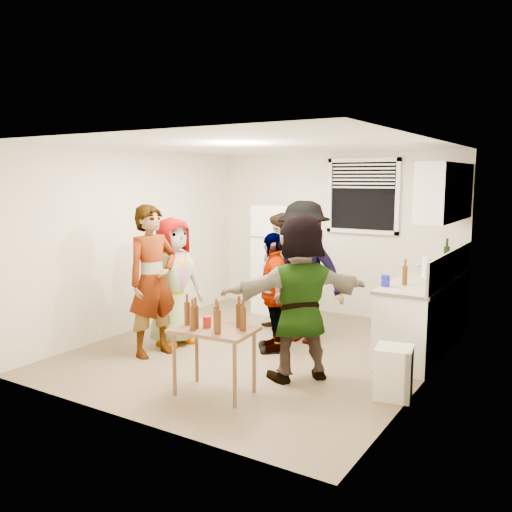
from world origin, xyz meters
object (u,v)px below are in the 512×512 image
Objects in this scene: guest_grey at (175,343)px; guest_black at (273,350)px; blue_cup at (385,287)px; guest_back_right at (303,341)px; serving_table at (215,394)px; beer_bottle_counter at (404,285)px; red_cup at (207,327)px; guest_orange at (299,378)px; refrigerator at (281,259)px; beer_bottle_table at (239,328)px; guest_stripe at (155,354)px; kettle at (430,273)px; wine_bottle at (446,269)px; trash_bin at (394,372)px; guest_back_left at (283,333)px.

guest_grey reaches higher than guest_black.
blue_cup is 2.78m from guest_grey.
serving_table is at bearing -84.91° from guest_back_right.
beer_bottle_counter is 2.40m from red_cup.
guest_orange is (0.51, 0.82, 0.00)m from serving_table.
guest_orange is (0.56, -1.20, 0.00)m from guest_back_right.
guest_back_right is at bearing -50.59° from refrigerator.
beer_bottle_table is at bearing -120.80° from beer_bottle_counter.
guest_stripe is at bearing 163.45° from beer_bottle_table.
kettle is 1.12× the size of beer_bottle_counter.
wine_bottle is 0.17× the size of guest_stripe.
guest_grey is at bearing -98.91° from refrigerator.
wine_bottle reaches higher than guest_back_right.
guest_orange is at bearing -178.72° from trash_bin.
refrigerator is 7.66× the size of beer_bottle_counter.
serving_table is 1.46m from guest_stripe.
guest_black is at bearing 94.37° from red_cup.
blue_cup is 0.07× the size of guest_stripe.
kettle is 0.80× the size of wine_bottle.
red_cup is 2.14m from guest_back_right.
beer_bottle_table is 0.14× the size of guest_back_left.
red_cup is 0.07× the size of guest_black.
trash_bin is at bearing 28.08° from red_cup.
trash_bin is (0.41, -0.91, -0.65)m from blue_cup.
guest_grey is at bearing -161.64° from beer_bottle_counter.
wine_bottle is (2.50, 0.08, 0.05)m from refrigerator.
guest_back_left is at bearing 163.20° from guest_black.
beer_bottle_counter is at bearing -96.17° from wine_bottle.
beer_bottle_counter is 2.12m from beer_bottle_table.
serving_table is 0.54× the size of guest_black.
guest_grey is (-1.42, 1.06, 0.00)m from serving_table.
beer_bottle_table is at bearing 17.53° from guest_orange.
beer_bottle_table is (1.27, -3.12, -0.18)m from refrigerator.
guest_black is (-1.52, -1.43, -0.90)m from kettle.
blue_cup reaches higher than beer_bottle_table.
refrigerator reaches higher than beer_bottle_counter.
guest_stripe is at bearing -154.79° from blue_cup.
kettle reaches higher than red_cup.
blue_cup is 0.08× the size of guest_grey.
guest_black is (1.22, 0.43, 0.00)m from guest_grey.
guest_back_left is at bearing 101.49° from serving_table.
serving_table is 7.28× the size of red_cup.
trash_bin is at bearing -81.32° from guest_grey.
wine_bottle is 2.62m from guest_black.
guest_back_right is 1.32m from guest_orange.
kettle reaches higher than guest_stripe.
wine_bottle reaches higher than guest_grey.
guest_stripe is at bearing 155.95° from serving_table.
refrigerator is at bearing 133.09° from guest_back_right.
guest_stripe is (0.08, -0.46, 0.00)m from guest_grey.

